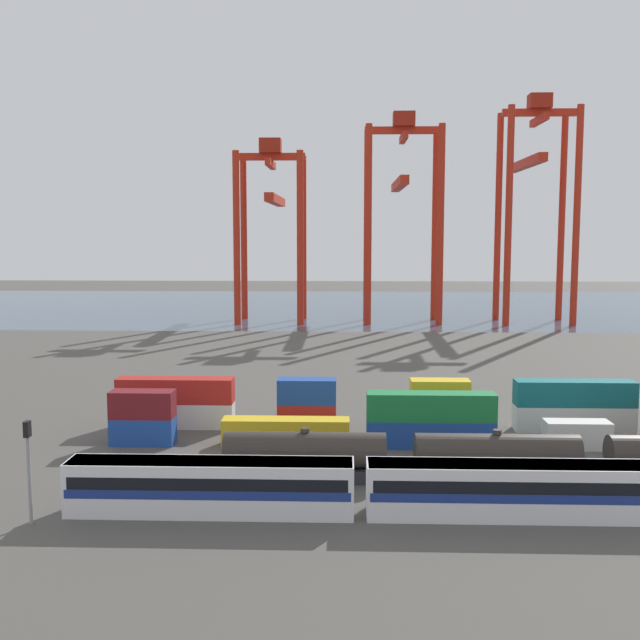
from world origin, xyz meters
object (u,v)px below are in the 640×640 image
shipping_container_0 (143,431)px  gantry_crane_central (402,199)px  freight_tank_row (496,457)px  gantry_crane_west (272,213)px  gantry_crane_east (535,188)px  signal_mast (28,458)px  passenger_train (360,486)px  shipping_container_12 (307,416)px

shipping_container_0 → gantry_crane_central: gantry_crane_central is taller
freight_tank_row → gantry_crane_west: bearing=104.3°
shipping_container_0 → gantry_crane_east: bearing=59.4°
signal_mast → gantry_crane_central: bearing=74.6°
passenger_train → gantry_crane_west: (-18.15, 123.14, 22.78)m
passenger_train → gantry_crane_west: bearing=98.4°
gantry_crane_east → shipping_container_12: bearing=-115.4°
shipping_container_12 → gantry_crane_east: bearing=64.6°
signal_mast → shipping_container_0: size_ratio=1.21×
gantry_crane_east → freight_tank_row: bearing=-104.8°
shipping_container_12 → gantry_crane_east: gantry_crane_east is taller
gantry_crane_central → signal_mast: bearing=-105.4°
passenger_train → gantry_crane_east: 132.51m
signal_mast → gantry_crane_east: size_ratio=0.14×
freight_tank_row → gantry_crane_west: (-29.34, 115.40, 22.88)m
shipping_container_12 → passenger_train: bearing=-78.3°
passenger_train → freight_tank_row: (11.20, 7.75, -0.10)m
passenger_train → signal_mast: signal_mast is taller
passenger_train → shipping_container_0: (-20.47, 17.85, -0.84)m
shipping_container_0 → shipping_container_12: bearing=22.9°
shipping_container_12 → gantry_crane_central: size_ratio=0.13×
signal_mast → shipping_container_12: (17.81, 26.88, -3.47)m
passenger_train → gantry_crane_west: 126.54m
shipping_container_12 → gantry_crane_west: (-13.08, 98.77, 23.62)m
signal_mast → gantry_crane_central: size_ratio=0.16×
passenger_train → signal_mast: size_ratio=5.76×
gantry_crane_east → gantry_crane_west: bearing=179.5°
shipping_container_12 → gantry_crane_central: 103.41m
passenger_train → gantry_crane_central: size_ratio=0.90×
gantry_crane_west → signal_mast: bearing=-92.2°
passenger_train → freight_tank_row: 13.62m
shipping_container_12 → gantry_crane_east: 112.57m
signal_mast → gantry_crane_central: gantry_crane_central is taller
freight_tank_row → gantry_crane_east: size_ratio=0.87×
gantry_crane_west → gantry_crane_east: bearing=-0.5°
signal_mast → gantry_crane_west: gantry_crane_west is taller
freight_tank_row → shipping_container_0: (-31.67, 10.11, -0.75)m
freight_tank_row → gantry_crane_west: size_ratio=1.07×
shipping_container_12 → gantry_crane_central: (16.76, 98.49, 26.69)m
shipping_container_12 → gantry_crane_east: size_ratio=0.12×
shipping_container_0 → gantry_crane_central: 113.02m
passenger_train → signal_mast: 23.16m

